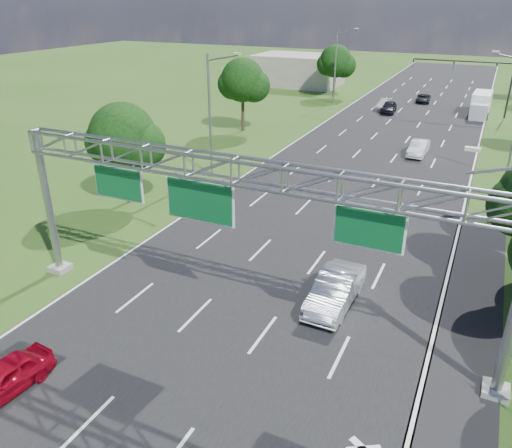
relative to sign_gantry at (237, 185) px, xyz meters
The scene contains 18 objects.
ground 19.28m from the sign_gantry, 91.05° to the left, with size 220.00×220.00×0.00m, color #294C16.
road 19.28m from the sign_gantry, 91.05° to the left, with size 18.00×180.00×0.02m, color black.
road_flare 12.20m from the sign_gantry, 11.47° to the left, with size 3.00×30.00×0.02m, color black.
sign_gantry is the anchor object (origin of this frame).
traffic_signal 53.51m from the sign_gantry, 82.32° to the left, with size 12.21×0.24×7.00m.
streetlight_l_near 21.47m from the sign_gantry, 122.87° to the left, with size 2.97×0.22×10.16m.
streetlight_l_far 54.28m from the sign_gantry, 102.38° to the left, with size 2.97×0.22×10.16m.
tree_verge_la 17.56m from the sign_gantry, 144.84° to the left, with size 5.76×4.80×7.40m.
tree_verge_lb 36.85m from the sign_gantry, 116.19° to the left, with size 5.76×4.80×8.06m.
tree_verge_lc 59.56m from the sign_gantry, 102.86° to the left, with size 5.76×4.80×7.62m.
building_left 69.82m from the sign_gantry, 108.69° to the left, with size 14.00×10.00×5.00m, color gray.
red_coupe 11.85m from the sign_gantry, 127.16° to the right, with size 1.57×3.90×1.33m, color #A3071A.
silver_sedan 7.81m from the sign_gantry, 42.10° to the left, with size 1.77×5.09×1.68m, color silver.
car_queue_a 52.15m from the sign_gantry, 94.86° to the left, with size 1.71×4.20×1.22m, color silver.
car_queue_b 59.46m from the sign_gantry, 90.19° to the left, with size 1.87×4.06×1.13m, color black.
car_queue_c 50.33m from the sign_gantry, 93.74° to the left, with size 1.76×4.37×1.49m, color black.
car_queue_d 32.35m from the sign_gantry, 83.97° to the left, with size 1.51×4.32×1.42m, color silver.
box_truck 54.21m from the sign_gantry, 81.82° to the left, with size 2.33×7.45×2.80m.
Camera 1 is at (9.44, -5.43, 14.08)m, focal length 35.00 mm.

